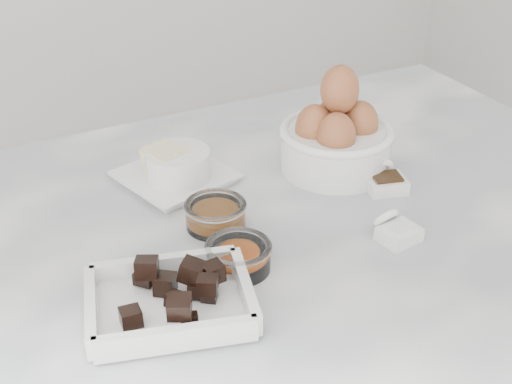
% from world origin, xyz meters
% --- Properties ---
extents(marble_slab, '(1.20, 0.80, 0.04)m').
position_xyz_m(marble_slab, '(0.00, 0.00, 0.92)').
color(marble_slab, silver).
rests_on(marble_slab, cabinet).
extents(chocolate_dish, '(0.21, 0.18, 0.05)m').
position_xyz_m(chocolate_dish, '(-0.16, -0.11, 0.96)').
color(chocolate_dish, white).
rests_on(chocolate_dish, marble_slab).
extents(butter_plate, '(0.18, 0.18, 0.06)m').
position_xyz_m(butter_plate, '(-0.04, 0.17, 0.96)').
color(butter_plate, white).
rests_on(butter_plate, marble_slab).
extents(sugar_ramekin, '(0.09, 0.09, 0.06)m').
position_xyz_m(sugar_ramekin, '(-0.04, 0.16, 0.97)').
color(sugar_ramekin, white).
rests_on(sugar_ramekin, marble_slab).
extents(egg_bowl, '(0.17, 0.17, 0.17)m').
position_xyz_m(egg_bowl, '(0.19, 0.10, 0.99)').
color(egg_bowl, white).
rests_on(egg_bowl, marble_slab).
extents(honey_bowl, '(0.08, 0.08, 0.04)m').
position_xyz_m(honey_bowl, '(-0.04, 0.04, 0.96)').
color(honey_bowl, white).
rests_on(honey_bowl, marble_slab).
extents(zest_bowl, '(0.08, 0.08, 0.04)m').
position_xyz_m(zest_bowl, '(-0.05, -0.06, 0.96)').
color(zest_bowl, white).
rests_on(zest_bowl, marble_slab).
extents(vanilla_spoon, '(0.07, 0.08, 0.04)m').
position_xyz_m(vanilla_spoon, '(0.22, 0.02, 0.95)').
color(vanilla_spoon, white).
rests_on(vanilla_spoon, marble_slab).
extents(salt_spoon, '(0.06, 0.07, 0.04)m').
position_xyz_m(salt_spoon, '(0.16, -0.10, 0.95)').
color(salt_spoon, white).
rests_on(salt_spoon, marble_slab).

